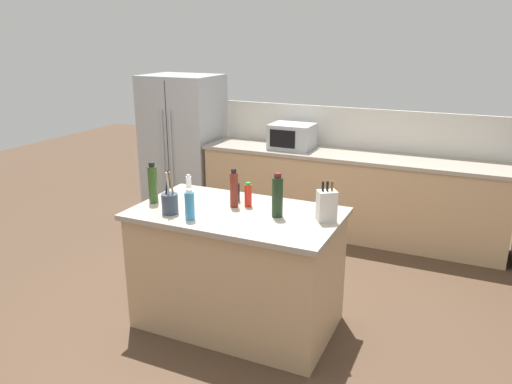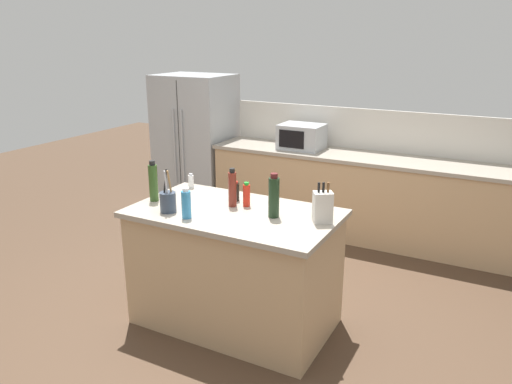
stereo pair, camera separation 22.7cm
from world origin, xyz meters
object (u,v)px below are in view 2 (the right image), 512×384
(knife_block, at_px, (323,207))
(salt_shaker, at_px, (191,181))
(utensil_crock, at_px, (168,201))
(refrigerator, at_px, (196,142))
(dish_soap_bottle, at_px, (186,204))
(microwave, at_px, (302,137))
(hot_sauce_bottle, at_px, (247,195))
(wine_bottle, at_px, (274,197))
(soy_sauce_bottle, at_px, (235,191))
(vinegar_bottle, at_px, (232,189))
(olive_oil_bottle, at_px, (153,182))

(knife_block, relative_size, salt_shaker, 2.28)
(knife_block, bearing_deg, utensil_crock, 163.51)
(refrigerator, xyz_separation_m, dish_soap_bottle, (1.67, -2.54, 0.19))
(microwave, bearing_deg, hot_sauce_bottle, -78.52)
(salt_shaker, relative_size, dish_soap_bottle, 0.57)
(microwave, height_order, wine_bottle, wine_bottle)
(soy_sauce_bottle, xyz_separation_m, hot_sauce_bottle, (0.14, -0.08, 0.01))
(hot_sauce_bottle, distance_m, vinegar_bottle, 0.12)
(salt_shaker, xyz_separation_m, dish_soap_bottle, (0.40, -0.62, 0.05))
(vinegar_bottle, height_order, olive_oil_bottle, olive_oil_bottle)
(wine_bottle, bearing_deg, vinegar_bottle, 170.66)
(utensil_crock, bearing_deg, wine_bottle, 19.94)
(microwave, bearing_deg, refrigerator, 178.04)
(vinegar_bottle, distance_m, dish_soap_bottle, 0.41)
(microwave, xyz_separation_m, knife_block, (1.05, -2.11, -0.03))
(hot_sauce_bottle, xyz_separation_m, salt_shaker, (-0.65, 0.19, -0.03))
(microwave, bearing_deg, wine_bottle, -72.04)
(hot_sauce_bottle, relative_size, dish_soap_bottle, 0.85)
(knife_block, bearing_deg, microwave, 83.05)
(wine_bottle, distance_m, soy_sauce_bottle, 0.47)
(wine_bottle, relative_size, soy_sauce_bottle, 2.04)
(refrigerator, relative_size, olive_oil_bottle, 5.29)
(vinegar_bottle, bearing_deg, utensil_crock, -137.32)
(microwave, xyz_separation_m, utensil_crock, (-0.03, -2.44, -0.06))
(microwave, relative_size, salt_shaker, 3.80)
(dish_soap_bottle, bearing_deg, soy_sauce_bottle, 77.44)
(olive_oil_bottle, bearing_deg, dish_soap_bottle, -23.87)
(hot_sauce_bottle, relative_size, salt_shaker, 1.49)
(knife_block, height_order, vinegar_bottle, vinegar_bottle)
(refrigerator, xyz_separation_m, utensil_crock, (1.47, -2.49, 0.16))
(microwave, distance_m, utensil_crock, 2.44)
(wine_bottle, relative_size, salt_shaker, 2.55)
(salt_shaker, bearing_deg, microwave, 82.93)
(wine_bottle, distance_m, dish_soap_bottle, 0.63)
(hot_sauce_bottle, bearing_deg, olive_oil_bottle, -162.36)
(hot_sauce_bottle, distance_m, dish_soap_bottle, 0.50)
(refrigerator, distance_m, soy_sauce_bottle, 2.71)
(wine_bottle, bearing_deg, dish_soap_bottle, -149.91)
(refrigerator, relative_size, wine_bottle, 5.29)
(utensil_crock, distance_m, olive_oil_bottle, 0.31)
(salt_shaker, xyz_separation_m, olive_oil_bottle, (-0.06, -0.42, 0.09))
(soy_sauce_bottle, bearing_deg, salt_shaker, 167.10)
(microwave, bearing_deg, soy_sauce_bottle, -82.08)
(refrigerator, relative_size, utensil_crock, 5.36)
(wine_bottle, xyz_separation_m, soy_sauce_bottle, (-0.43, 0.19, -0.08))
(microwave, distance_m, wine_bottle, 2.28)
(utensil_crock, xyz_separation_m, vinegar_bottle, (0.36, 0.33, 0.06))
(soy_sauce_bottle, xyz_separation_m, olive_oil_bottle, (-0.57, -0.30, 0.08))
(hot_sauce_bottle, bearing_deg, dish_soap_bottle, -120.74)
(refrigerator, xyz_separation_m, microwave, (1.50, -0.05, 0.22))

